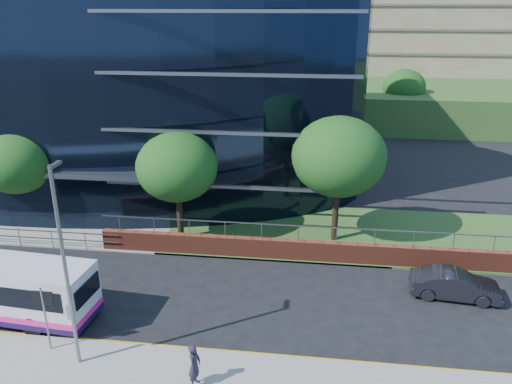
# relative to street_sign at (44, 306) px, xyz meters

# --- Properties ---
(grass_verge) EXTENTS (36.00, 8.00, 0.12)m
(grass_verge) POSITION_rel_street_sign_xyz_m (19.50, 12.59, -2.09)
(grass_verge) COLOR #2D511E
(grass_verge) RESTS_ON ground
(glass_office) EXTENTS (44.00, 23.10, 16.00)m
(glass_office) POSITION_rel_street_sign_xyz_m (-8.50, 22.44, 5.85)
(glass_office) COLOR black
(glass_office) RESTS_ON ground
(retaining_wall) EXTENTS (34.00, 0.40, 2.11)m
(retaining_wall) POSITION_rel_street_sign_xyz_m (15.50, 8.89, -1.54)
(retaining_wall) COLOR maroon
(retaining_wall) RESTS_ON ground
(apartment_block) EXTENTS (60.00, 42.00, 30.00)m
(apartment_block) POSITION_rel_street_sign_xyz_m (27.50, 58.80, 8.96)
(apartment_block) COLOR #2D511E
(apartment_block) RESTS_ON ground
(street_sign) EXTENTS (0.85, 0.09, 2.80)m
(street_sign) POSITION_rel_street_sign_xyz_m (0.00, 0.00, 0.00)
(street_sign) COLOR slate
(street_sign) RESTS_ON pavement_near
(tree_far_b) EXTENTS (4.29, 4.29, 6.05)m
(tree_far_b) POSITION_rel_street_sign_xyz_m (-7.50, 11.09, 2.06)
(tree_far_b) COLOR black
(tree_far_b) RESTS_ON ground
(tree_far_c) EXTENTS (4.62, 4.62, 6.51)m
(tree_far_c) POSITION_rel_street_sign_xyz_m (2.50, 10.59, 2.39)
(tree_far_c) COLOR black
(tree_far_c) RESTS_ON ground
(tree_far_d) EXTENTS (5.28, 5.28, 7.44)m
(tree_far_d) POSITION_rel_street_sign_xyz_m (11.50, 11.59, 3.04)
(tree_far_d) COLOR black
(tree_far_d) RESTS_ON ground
(tree_dist_e) EXTENTS (4.62, 4.62, 6.51)m
(tree_dist_e) POSITION_rel_street_sign_xyz_m (19.50, 41.59, 2.39)
(tree_dist_e) COLOR black
(tree_dist_e) RESTS_ON ground
(streetlight_east) EXTENTS (0.15, 0.77, 8.00)m
(streetlight_east) POSITION_rel_street_sign_xyz_m (1.50, -0.59, 2.29)
(streetlight_east) COLOR slate
(streetlight_east) RESTS_ON pavement_near
(parked_car) EXTENTS (4.25, 1.83, 1.36)m
(parked_car) POSITION_rel_street_sign_xyz_m (17.07, 6.17, -1.47)
(parked_car) COLOR black
(parked_car) RESTS_ON ground
(pedestrian) EXTENTS (0.47, 0.66, 1.72)m
(pedestrian) POSITION_rel_street_sign_xyz_m (6.27, -1.27, -1.14)
(pedestrian) COLOR #251F2F
(pedestrian) RESTS_ON pavement_near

